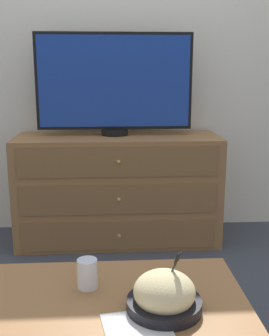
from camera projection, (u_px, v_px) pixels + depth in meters
name	position (u px, v px, depth m)	size (l,w,h in m)	color
ground_plane	(113.00, 225.00, 3.22)	(12.00, 12.00, 0.00)	#383D47
wall_back	(110.00, 49.00, 2.95)	(12.00, 0.05, 2.60)	silver
dresser	(118.00, 189.00, 2.88)	(1.35, 0.50, 0.73)	olive
tv	(114.00, 84.00, 2.76)	(1.03, 0.18, 0.67)	black
coffee_table	(95.00, 322.00, 1.33)	(0.98, 0.62, 0.44)	#9E6B3D
takeout_bowl	(164.00, 296.00, 1.28)	(0.23, 0.23, 0.19)	black
drink_cup	(87.00, 275.00, 1.42)	(0.07, 0.07, 0.10)	beige
napkin	(138.00, 329.00, 1.19)	(0.22, 0.22, 0.00)	white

